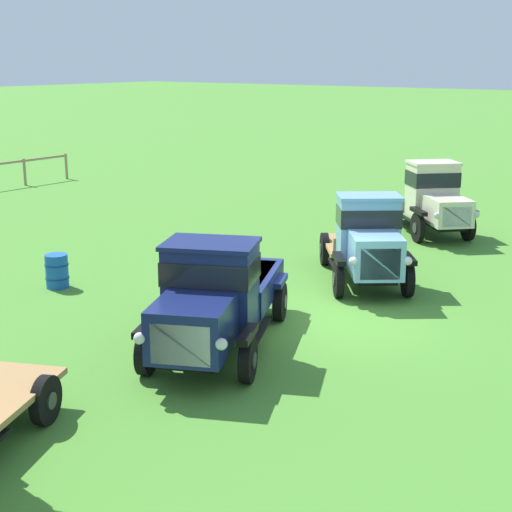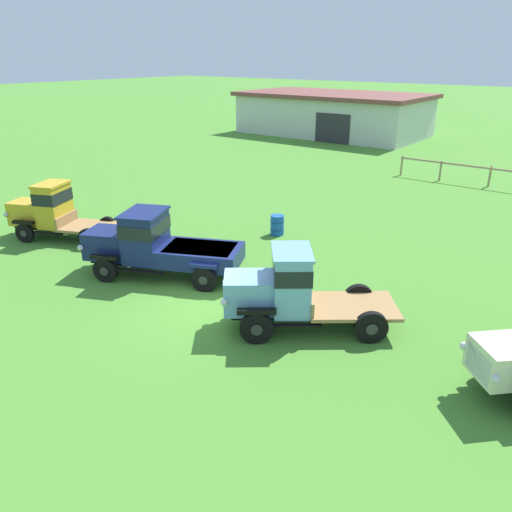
% 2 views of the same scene
% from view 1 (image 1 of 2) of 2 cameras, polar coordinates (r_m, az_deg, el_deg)
% --- Properties ---
extents(ground_plane, '(240.00, 240.00, 0.00)m').
position_cam_1_polar(ground_plane, '(17.09, 5.15, -4.53)').
color(ground_plane, '#47842D').
extents(vintage_truck_second_in_line, '(5.52, 3.74, 2.21)m').
position_cam_1_polar(vintage_truck_second_in_line, '(14.97, -2.93, -2.89)').
color(vintage_truck_second_in_line, black).
rests_on(vintage_truck_second_in_line, ground).
extents(vintage_truck_midrow_center, '(4.65, 4.10, 2.27)m').
position_cam_1_polar(vintage_truck_midrow_center, '(19.23, 8.16, 1.07)').
color(vintage_truck_midrow_center, black).
rests_on(vintage_truck_midrow_center, ground).
extents(vintage_truck_far_side, '(4.38, 4.39, 2.32)m').
position_cam_1_polar(vintage_truck_far_side, '(25.28, 12.79, 4.11)').
color(vintage_truck_far_side, black).
rests_on(vintage_truck_far_side, ground).
extents(oil_drum_beside_row, '(0.58, 0.58, 0.83)m').
position_cam_1_polar(oil_drum_beside_row, '(19.75, -14.28, -1.07)').
color(oil_drum_beside_row, '#1951B2').
rests_on(oil_drum_beside_row, ground).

